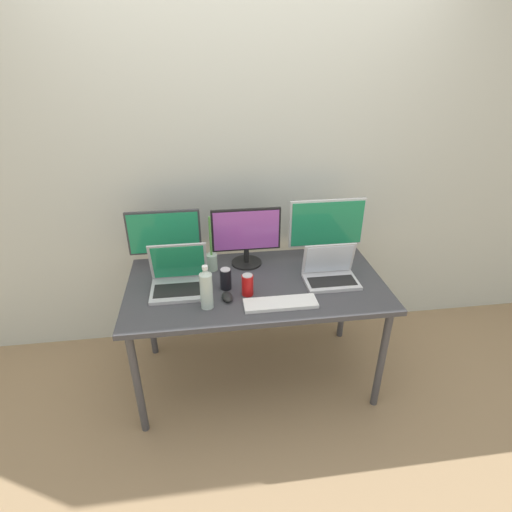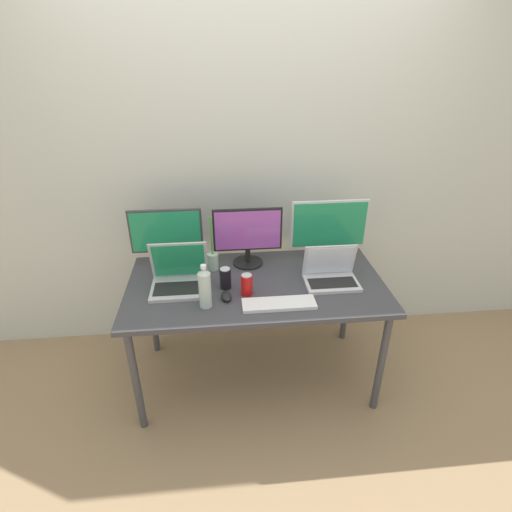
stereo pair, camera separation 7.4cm
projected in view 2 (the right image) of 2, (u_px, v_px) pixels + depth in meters
The scene contains 14 objects.
ground_plane at pixel (256, 375), 2.72m from camera, with size 16.00×16.00×0.00m, color #9E7F5B.
wall_back at pixel (247, 163), 2.63m from camera, with size 7.00×0.08×2.60m, color silver.
work_desk at pixel (256, 292), 2.40m from camera, with size 1.52×0.79×0.74m.
monitor_left at pixel (166, 235), 2.47m from camera, with size 0.45×0.18×0.38m.
monitor_center at pixel (248, 235), 2.48m from camera, with size 0.43×0.19×0.38m.
monitor_right at pixel (329, 228), 2.53m from camera, with size 0.49×0.19×0.41m.
laptop_silver at pixel (180, 277), 2.30m from camera, with size 0.33×0.26×0.27m.
laptop_secondary at pixel (331, 274), 2.35m from camera, with size 0.31×0.21×0.22m.
keyboard_main at pixel (279, 304), 2.16m from camera, with size 0.40×0.12×0.02m, color white.
mouse_by_keyboard at pixel (226, 296), 2.21m from camera, with size 0.06×0.10×0.03m, color black.
water_bottle at pixel (205, 288), 2.11m from camera, with size 0.07×0.07×0.25m.
soda_can_near_keyboard at pixel (247, 285), 2.23m from camera, with size 0.07×0.07×0.13m.
soda_can_by_laptop at pixel (225, 278), 2.29m from camera, with size 0.07×0.07×0.13m.
bamboo_vase at pixel (213, 259), 2.49m from camera, with size 0.07×0.07×0.36m.
Camera 2 is at (-0.20, -2.01, 1.99)m, focal length 28.00 mm.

